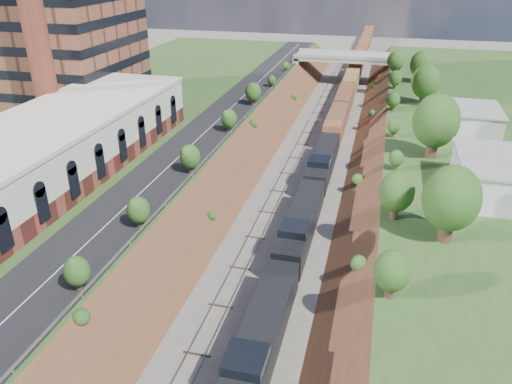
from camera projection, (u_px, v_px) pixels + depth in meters
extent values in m
cube|color=#325222|center=(91.00, 147.00, 77.09)|extent=(44.00, 180.00, 5.00)
cube|color=brown|center=(227.00, 176.00, 73.27)|extent=(10.00, 180.00, 10.00)
cube|color=brown|center=(380.00, 192.00, 68.35)|extent=(10.00, 180.00, 10.00)
cube|color=gray|center=(283.00, 181.00, 71.35)|extent=(1.58, 180.00, 0.18)
cube|color=gray|center=(319.00, 185.00, 70.19)|extent=(1.58, 180.00, 0.18)
cube|color=black|center=(196.00, 141.00, 72.07)|extent=(8.00, 180.00, 0.10)
cube|color=#99999E|center=(223.00, 140.00, 70.94)|extent=(0.06, 171.00, 0.30)
cube|color=maroon|center=(20.00, 188.00, 55.22)|extent=(14.00, 62.00, 2.20)
cube|color=beige|center=(13.00, 161.00, 53.81)|extent=(14.00, 62.00, 4.30)
cube|color=beige|center=(8.00, 140.00, 52.76)|extent=(14.30, 62.30, 0.50)
cube|color=gray|center=(298.00, 68.00, 126.10)|extent=(1.50, 8.00, 6.20)
cube|color=gray|center=(391.00, 73.00, 120.96)|extent=(1.50, 8.00, 6.20)
cube|color=gray|center=(345.00, 58.00, 122.18)|extent=(24.00, 8.00, 1.00)
cube|color=gray|center=(343.00, 58.00, 118.35)|extent=(24.00, 0.30, 0.80)
cube|color=gray|center=(346.00, 52.00, 125.32)|extent=(24.00, 0.30, 0.80)
cube|color=silver|center=(499.00, 178.00, 55.53)|extent=(9.00, 12.00, 4.00)
cube|color=silver|center=(469.00, 121.00, 74.92)|extent=(8.00, 10.00, 3.60)
cylinder|color=#473323|center=(446.00, 228.00, 46.82)|extent=(1.30, 1.30, 2.62)
ellipsoid|color=#2B521D|center=(452.00, 198.00, 45.45)|extent=(5.25, 5.25, 6.30)
cylinder|color=#473323|center=(49.00, 321.00, 36.12)|extent=(0.66, 0.66, 1.22)
ellipsoid|color=#2B521D|center=(45.00, 305.00, 35.48)|extent=(2.45, 2.45, 2.94)
cube|color=black|center=(261.00, 337.00, 39.33)|extent=(2.97, 17.82, 2.86)
cube|color=black|center=(246.00, 360.00, 34.71)|extent=(2.91, 3.10, 0.90)
cube|color=black|center=(301.00, 224.00, 55.74)|extent=(2.97, 17.82, 2.86)
cube|color=black|center=(323.00, 162.00, 72.16)|extent=(2.97, 17.82, 2.86)
cube|color=brown|center=(358.00, 62.00, 135.94)|extent=(2.97, 126.80, 3.56)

